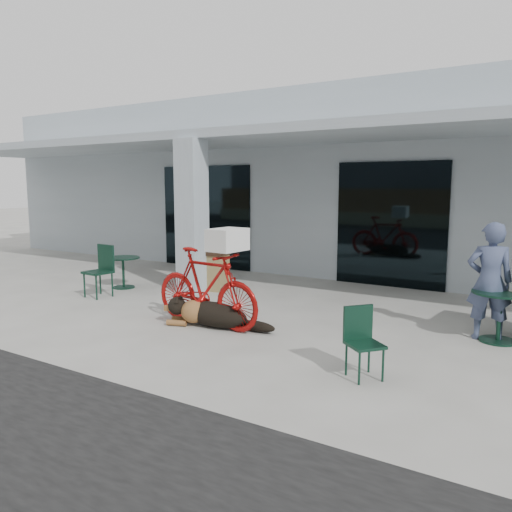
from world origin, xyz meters
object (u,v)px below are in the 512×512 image
Objects in this scene: cafe_table_far at (499,317)px; dog at (214,313)px; bicycle at (206,287)px; cafe_table_near at (123,273)px; cafe_chair_near at (98,271)px; person at (490,281)px; cafe_chair_far_a at (365,344)px; trash_receptacle at (215,270)px.

dog is at bearing -158.48° from cafe_table_far.
cafe_table_near is (-3.30, 1.40, -0.28)m from bicycle.
person is (6.91, 1.06, 0.33)m from cafe_chair_near.
cafe_chair_near is 1.33× the size of cafe_table_far.
dog is 1.66× the size of cafe_chair_far_a.
dog is at bearing 5.89° from person.
trash_receptacle reaches higher than cafe_table_near.
person is at bearing 17.26° from cafe_chair_far_a.
cafe_table_far is 0.46× the size of person.
person is (7.15, 0.17, 0.51)m from cafe_table_near.
cafe_table_far is (3.86, 1.52, 0.13)m from dog.
person is at bearing 12.54° from cafe_chair_near.
cafe_chair_far_a is at bearing -35.06° from trash_receptacle.
dog is 4.15m from cafe_table_far.
cafe_table_near is 0.87× the size of cafe_chair_far_a.
trash_receptacle is at bearing 25.73° from cafe_table_near.
cafe_table_near is 0.94m from cafe_chair_near.
cafe_table_far is at bearing 0.93° from cafe_table_near.
cafe_table_near is at bearing -154.27° from trash_receptacle.
bicycle is 3.10m from cafe_chair_near.
cafe_table_near is 0.92× the size of cafe_table_far.
cafe_table_far is 0.89× the size of trash_receptacle.
cafe_table_near is at bearing 110.68° from cafe_chair_far_a.
cafe_chair_far_a reaches higher than cafe_table_near.
dog is 1.58× the size of trash_receptacle.
cafe_table_near is at bearing 108.97° from cafe_chair_near.
trash_receptacle is at bearing 38.19° from bicycle.
dog is at bearing 114.15° from cafe_chair_far_a.
cafe_chair_near reaches higher than cafe_table_near.
cafe_table_far is at bearing 4.02° from dog.
cafe_table_near is 0.69× the size of cafe_chair_near.
cafe_chair_near is at bearing 85.56° from bicycle.
person reaches higher than trash_receptacle.
cafe_chair_far_a is at bearing -19.50° from cafe_table_near.
cafe_table_near is 6.54m from cafe_chair_far_a.
bicycle is 2.65× the size of cafe_table_far.
dog is 0.81× the size of person.
bicycle reaches higher than cafe_table_far.
trash_receptacle is at bearing -24.63° from person.
bicycle is 0.42m from dog.
person reaches higher than cafe_table_far.
trash_receptacle is (-5.34, 0.71, -0.41)m from person.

